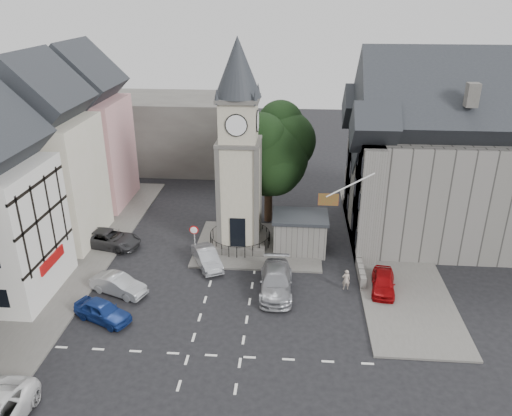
# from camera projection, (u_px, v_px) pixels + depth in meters

# --- Properties ---
(ground) EXTENTS (120.00, 120.00, 0.00)m
(ground) POSITION_uv_depth(u_px,v_px,m) (227.00, 301.00, 33.36)
(ground) COLOR black
(ground) RESTS_ON ground
(pavement_west) EXTENTS (6.00, 30.00, 0.14)m
(pavement_west) POSITION_uv_depth(u_px,v_px,m) (82.00, 250.00, 39.73)
(pavement_west) COLOR #595651
(pavement_west) RESTS_ON ground
(pavement_east) EXTENTS (6.00, 26.00, 0.14)m
(pavement_east) POSITION_uv_depth(u_px,v_px,m) (390.00, 250.00, 39.78)
(pavement_east) COLOR #595651
(pavement_east) RESTS_ON ground
(central_island) EXTENTS (10.00, 8.00, 0.16)m
(central_island) POSITION_uv_depth(u_px,v_px,m) (259.00, 245.00, 40.54)
(central_island) COLOR #595651
(central_island) RESTS_ON ground
(road_markings) EXTENTS (20.00, 8.00, 0.01)m
(road_markings) POSITION_uv_depth(u_px,v_px,m) (215.00, 355.00, 28.34)
(road_markings) COLOR silver
(road_markings) RESTS_ON ground
(clock_tower) EXTENTS (4.86, 4.86, 16.25)m
(clock_tower) POSITION_uv_depth(u_px,v_px,m) (239.00, 149.00, 37.43)
(clock_tower) COLOR #4C4944
(clock_tower) RESTS_ON ground
(stone_shelter) EXTENTS (4.30, 3.30, 3.08)m
(stone_shelter) POSITION_uv_depth(u_px,v_px,m) (300.00, 233.00, 39.25)
(stone_shelter) COLOR slate
(stone_shelter) RESTS_ON ground
(town_tree) EXTENTS (7.20, 7.20, 10.80)m
(town_tree) POSITION_uv_depth(u_px,v_px,m) (269.00, 146.00, 42.32)
(town_tree) COLOR black
(town_tree) RESTS_ON ground
(warning_sign_post) EXTENTS (0.70, 0.19, 2.85)m
(warning_sign_post) POSITION_uv_depth(u_px,v_px,m) (194.00, 236.00, 37.76)
(warning_sign_post) COLOR black
(warning_sign_post) RESTS_ON ground
(terrace_pink) EXTENTS (8.10, 7.60, 12.80)m
(terrace_pink) POSITION_uv_depth(u_px,v_px,m) (84.00, 136.00, 46.49)
(terrace_pink) COLOR #D59295
(terrace_pink) RESTS_ON ground
(terrace_cream) EXTENTS (8.10, 7.60, 12.80)m
(terrace_cream) POSITION_uv_depth(u_px,v_px,m) (43.00, 164.00, 39.18)
(terrace_cream) COLOR beige
(terrace_cream) RESTS_ON ground
(backdrop_west) EXTENTS (20.00, 10.00, 8.00)m
(backdrop_west) POSITION_uv_depth(u_px,v_px,m) (156.00, 131.00, 58.23)
(backdrop_west) COLOR #4C4944
(backdrop_west) RESTS_ON ground
(east_building) EXTENTS (14.40, 11.40, 12.60)m
(east_building) POSITION_uv_depth(u_px,v_px,m) (437.00, 165.00, 39.79)
(east_building) COLOR slate
(east_building) RESTS_ON ground
(east_boundary_wall) EXTENTS (0.40, 16.00, 0.90)m
(east_boundary_wall) POSITION_uv_depth(u_px,v_px,m) (352.00, 233.00, 41.66)
(east_boundary_wall) COLOR slate
(east_boundary_wall) RESTS_ON ground
(flagpole) EXTENTS (3.68, 0.10, 2.74)m
(flagpole) POSITION_uv_depth(u_px,v_px,m) (350.00, 185.00, 33.65)
(flagpole) COLOR white
(flagpole) RESTS_ON ground
(car_west_blue) EXTENTS (4.19, 3.03, 1.33)m
(car_west_blue) POSITION_uv_depth(u_px,v_px,m) (102.00, 311.00, 31.17)
(car_west_blue) COLOR navy
(car_west_blue) RESTS_ON ground
(car_west_silver) EXTENTS (4.26, 2.75, 1.32)m
(car_west_silver) POSITION_uv_depth(u_px,v_px,m) (119.00, 285.00, 33.95)
(car_west_silver) COLOR #A9ADB1
(car_west_silver) RESTS_ON ground
(car_west_grey) EXTENTS (5.51, 3.41, 1.42)m
(car_west_grey) POSITION_uv_depth(u_px,v_px,m) (109.00, 239.00, 40.16)
(car_west_grey) COLOR #303033
(car_west_grey) RESTS_ON ground
(car_island_silver) EXTENTS (3.09, 4.27, 1.34)m
(car_island_silver) POSITION_uv_depth(u_px,v_px,m) (207.00, 258.00, 37.36)
(car_island_silver) COLOR #A0A3A8
(car_island_silver) RESTS_ON ground
(car_island_east) EXTENTS (2.35, 5.46, 1.57)m
(car_island_east) POSITION_uv_depth(u_px,v_px,m) (276.00, 281.00, 34.11)
(car_island_east) COLOR #93949A
(car_island_east) RESTS_ON ground
(car_east_red) EXTENTS (2.06, 4.02, 1.31)m
(car_east_red) POSITION_uv_depth(u_px,v_px,m) (383.00, 282.00, 34.27)
(car_east_red) COLOR #99080B
(car_east_red) RESTS_ON ground
(pedestrian) EXTENTS (0.60, 0.44, 1.52)m
(pedestrian) POSITION_uv_depth(u_px,v_px,m) (346.00, 280.00, 34.36)
(pedestrian) COLOR #AE9D8F
(pedestrian) RESTS_ON ground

